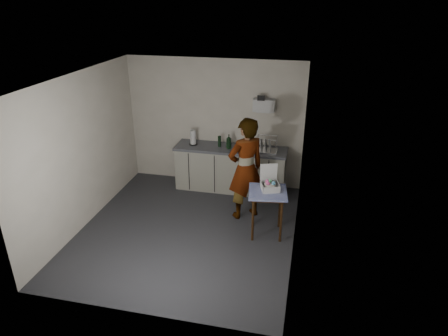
% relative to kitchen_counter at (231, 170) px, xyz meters
% --- Properties ---
extents(ground, '(4.00, 4.00, 0.00)m').
position_rel_kitchen_counter_xyz_m(ground, '(-0.40, -1.70, -0.43)').
color(ground, '#26272B').
rests_on(ground, ground).
extents(wall_back, '(3.60, 0.02, 2.60)m').
position_rel_kitchen_counter_xyz_m(wall_back, '(-0.40, 0.29, 0.87)').
color(wall_back, beige).
rests_on(wall_back, ground).
extents(wall_right, '(0.02, 4.00, 2.60)m').
position_rel_kitchen_counter_xyz_m(wall_right, '(1.39, -1.70, 0.87)').
color(wall_right, beige).
rests_on(wall_right, ground).
extents(wall_left, '(0.02, 4.00, 2.60)m').
position_rel_kitchen_counter_xyz_m(wall_left, '(-2.19, -1.70, 0.87)').
color(wall_left, beige).
rests_on(wall_left, ground).
extents(ceiling, '(3.60, 4.00, 0.01)m').
position_rel_kitchen_counter_xyz_m(ceiling, '(-0.40, -1.70, 2.17)').
color(ceiling, white).
rests_on(ceiling, wall_back).
extents(kitchen_counter, '(2.24, 0.62, 0.91)m').
position_rel_kitchen_counter_xyz_m(kitchen_counter, '(0.00, 0.00, 0.00)').
color(kitchen_counter, black).
rests_on(kitchen_counter, ground).
extents(wall_shelf, '(0.42, 0.18, 0.37)m').
position_rel_kitchen_counter_xyz_m(wall_shelf, '(0.60, 0.22, 1.32)').
color(wall_shelf, silver).
rests_on(wall_shelf, ground).
extents(side_table, '(0.69, 0.69, 0.80)m').
position_rel_kitchen_counter_xyz_m(side_table, '(0.93, -1.51, 0.27)').
color(side_table, '#3A230D').
rests_on(side_table, ground).
extents(standing_man, '(0.81, 0.77, 1.86)m').
position_rel_kitchen_counter_xyz_m(standing_man, '(0.47, -1.01, 0.50)').
color(standing_man, '#B2A593').
rests_on(standing_man, ground).
extents(soap_bottle, '(0.14, 0.14, 0.29)m').
position_rel_kitchen_counter_xyz_m(soap_bottle, '(-0.03, -0.05, 0.63)').
color(soap_bottle, black).
rests_on(soap_bottle, kitchen_counter).
extents(soda_can, '(0.07, 0.07, 0.14)m').
position_rel_kitchen_counter_xyz_m(soda_can, '(-0.05, -0.03, 0.55)').
color(soda_can, '#B61212').
rests_on(soda_can, kitchen_counter).
extents(dark_bottle, '(0.06, 0.06, 0.22)m').
position_rel_kitchen_counter_xyz_m(dark_bottle, '(-0.23, 0.01, 0.59)').
color(dark_bottle, black).
rests_on(dark_bottle, kitchen_counter).
extents(paper_towel, '(0.17, 0.17, 0.30)m').
position_rel_kitchen_counter_xyz_m(paper_towel, '(-0.78, 0.01, 0.63)').
color(paper_towel, black).
rests_on(paper_towel, kitchen_counter).
extents(dish_rack, '(0.42, 0.31, 0.29)m').
position_rel_kitchen_counter_xyz_m(dish_rack, '(0.71, -0.03, 0.55)').
color(dish_rack, white).
rests_on(dish_rack, kitchen_counter).
extents(bakery_box, '(0.36, 0.37, 0.40)m').
position_rel_kitchen_counter_xyz_m(bakery_box, '(0.94, -1.42, 0.46)').
color(bakery_box, silver).
rests_on(bakery_box, side_table).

